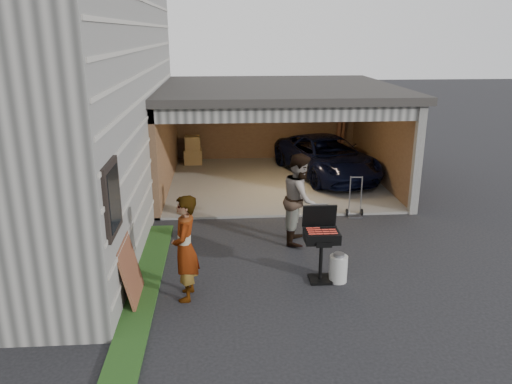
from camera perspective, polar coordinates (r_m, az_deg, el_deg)
The scene contains 10 objects.
ground at distance 9.04m, azimuth 1.85°, elevation -10.85°, with size 80.00×80.00×0.00m, color black.
groundcover_strip at distance 8.24m, azimuth -13.66°, elevation -14.24°, with size 0.50×8.00×0.06m, color #193814.
garage at distance 14.97m, azimuth 2.16°, elevation 8.31°, with size 6.80×6.30×2.90m.
minivan at distance 15.59m, azimuth 8.05°, elevation 3.80°, with size 2.02×4.38×1.22m, color black.
woman at distance 8.41m, azimuth -8.10°, elevation -6.38°, with size 0.67×0.44×1.83m, color #A8C1D3.
man at distance 10.60m, azimuth 5.08°, elevation -0.75°, with size 0.95×0.74×1.95m, color #44291A.
bbq_grill at distance 9.02m, azimuth 7.47°, elevation -5.28°, with size 0.62×0.54×1.38m.
propane_tank at distance 9.26m, azimuth 9.38°, elevation -8.64°, with size 0.33×0.33×0.50m, color #B9BAB5.
plywood_panel at distance 8.65m, azimuth -14.13°, elevation -8.80°, with size 0.05×0.97×1.09m, color brown.
hand_truck at distance 12.52m, azimuth 11.24°, elevation -1.87°, with size 0.43×0.33×1.01m.
Camera 1 is at (-0.86, -7.89, 4.33)m, focal length 35.00 mm.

